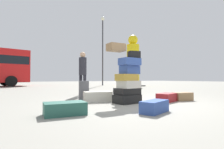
{
  "coord_description": "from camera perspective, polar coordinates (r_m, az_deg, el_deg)",
  "views": [
    {
      "loc": [
        -3.07,
        -3.76,
        0.66
      ],
      "look_at": [
        -0.31,
        1.05,
        0.79
      ],
      "focal_mm": 28.72,
      "sensor_mm": 36.0,
      "label": 1
    }
  ],
  "objects": [
    {
      "name": "ground_plane",
      "position": [
        4.89,
        9.39,
        -9.08
      ],
      "size": [
        80.0,
        80.0,
        0.0
      ],
      "primitive_type": "plane",
      "color": "gray"
    },
    {
      "name": "suitcase_tower",
      "position": [
        4.88,
        4.83,
        -1.31
      ],
      "size": [
        0.85,
        0.66,
        1.62
      ],
      "color": "black",
      "rests_on": "ground"
    },
    {
      "name": "suitcase_charcoal_white_trunk",
      "position": [
        5.69,
        -8.99,
        -5.01
      ],
      "size": [
        0.37,
        0.38,
        0.59
      ],
      "primitive_type": "cube",
      "rotation": [
        0.0,
        0.0,
        -0.29
      ],
      "color": "#4C4C51",
      "rests_on": "ground"
    },
    {
      "name": "suitcase_navy_foreground_far",
      "position": [
        3.64,
        13.4,
        -9.89
      ],
      "size": [
        0.75,
        0.54,
        0.23
      ],
      "primitive_type": "cube",
      "rotation": [
        0.0,
        0.0,
        0.37
      ],
      "color": "#334F99",
      "rests_on": "ground"
    },
    {
      "name": "suitcase_maroon_foreground_near",
      "position": [
        5.41,
        17.01,
        -7.0
      ],
      "size": [
        0.7,
        0.53,
        0.24
      ],
      "primitive_type": "cube",
      "rotation": [
        0.0,
        0.0,
        0.3
      ],
      "color": "maroon",
      "rests_on": "ground"
    },
    {
      "name": "suitcase_teal_behind_tower",
      "position": [
        3.43,
        -14.77,
        -10.43
      ],
      "size": [
        0.76,
        0.49,
        0.23
      ],
      "primitive_type": "cube",
      "rotation": [
        0.0,
        0.0,
        -0.08
      ],
      "color": "#26594C",
      "rests_on": "ground"
    },
    {
      "name": "suitcase_brown_upright_blue",
      "position": [
        5.84,
        21.55,
        -6.54
      ],
      "size": [
        0.6,
        0.39,
        0.24
      ],
      "primitive_type": "cube",
      "rotation": [
        0.0,
        0.0,
        -0.16
      ],
      "color": "olive",
      "rests_on": "ground"
    },
    {
      "name": "suitcase_cream_left_side",
      "position": [
        5.2,
        -4.61,
        -7.03
      ],
      "size": [
        0.85,
        0.57,
        0.29
      ],
      "primitive_type": "cube",
      "rotation": [
        0.0,
        0.0,
        -0.22
      ],
      "color": "beige",
      "rests_on": "ground"
    },
    {
      "name": "person_bearded_onlooker",
      "position": [
        7.17,
        -9.31,
        1.56
      ],
      "size": [
        0.3,
        0.32,
        1.72
      ],
      "rotation": [
        0.0,
        0.0,
        -1.12
      ],
      "color": "black",
      "rests_on": "ground"
    },
    {
      "name": "yellow_dummy_statue",
      "position": [
        15.94,
        6.7,
        3.57
      ],
      "size": [
        1.54,
        1.54,
        4.53
      ],
      "color": "yellow",
      "rests_on": "ground"
    },
    {
      "name": "lamp_post",
      "position": [
        18.23,
        -2.99,
        10.52
      ],
      "size": [
        0.36,
        0.36,
        6.87
      ],
      "color": "#333338",
      "rests_on": "ground"
    }
  ]
}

